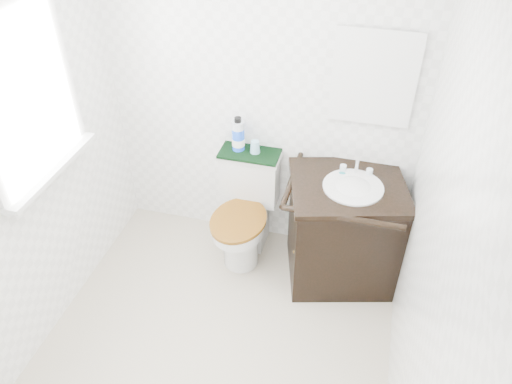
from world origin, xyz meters
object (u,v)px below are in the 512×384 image
at_px(toilet, 246,214).
at_px(mouthwash_bottle, 238,135).
at_px(trash_bin, 312,238).
at_px(cup, 255,147).
at_px(vanity, 343,228).

distance_m(toilet, mouthwash_bottle, 0.61).
height_order(trash_bin, cup, cup).
bearing_deg(toilet, mouthwash_bottle, 121.22).
height_order(toilet, vanity, vanity).
height_order(toilet, trash_bin, toilet).
distance_m(vanity, trash_bin, 0.39).
distance_m(vanity, cup, 0.84).
bearing_deg(toilet, cup, 74.83).
distance_m(trash_bin, cup, 0.86).
bearing_deg(mouthwash_bottle, vanity, -14.43).
bearing_deg(vanity, trash_bin, 147.23).
xyz_separation_m(toilet, mouthwash_bottle, (-0.09, 0.15, 0.59)).
height_order(vanity, mouthwash_bottle, mouthwash_bottle).
distance_m(toilet, cup, 0.54).
bearing_deg(cup, toilet, -105.17).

